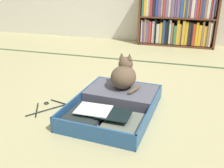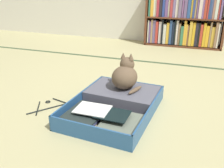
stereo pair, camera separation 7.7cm
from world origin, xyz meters
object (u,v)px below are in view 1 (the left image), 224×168
at_px(bookshelf, 176,19).
at_px(black_cat, 124,75).
at_px(open_suitcase, 115,104).
at_px(clothes_hanger, 50,107).

relative_size(bookshelf, black_cat, 3.97).
distance_m(open_suitcase, clothes_hanger, 0.52).
height_order(bookshelf, clothes_hanger, bookshelf).
bearing_deg(clothes_hanger, open_suitcase, 12.95).
xyz_separation_m(open_suitcase, clothes_hanger, (-0.51, -0.12, -0.04)).
xyz_separation_m(black_cat, clothes_hanger, (-0.53, -0.30, -0.21)).
height_order(open_suitcase, clothes_hanger, open_suitcase).
relative_size(bookshelf, clothes_hanger, 3.43).
relative_size(open_suitcase, black_cat, 2.95).
xyz_separation_m(open_suitcase, black_cat, (0.02, 0.19, 0.17)).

